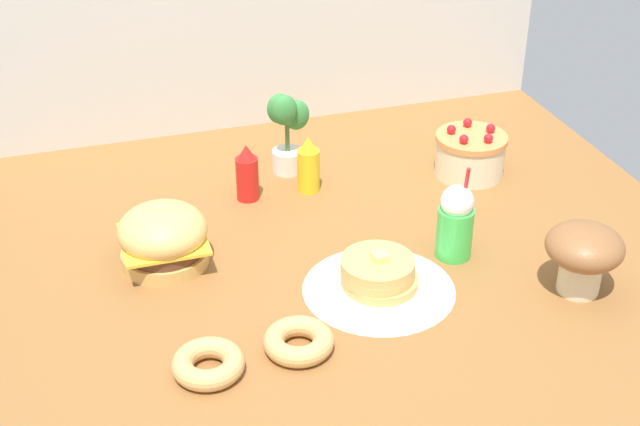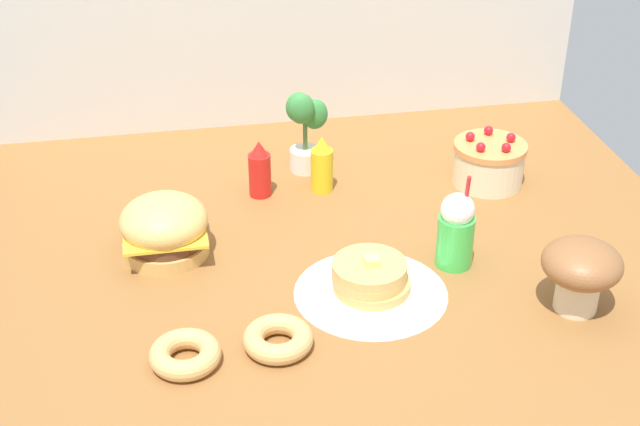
{
  "view_description": "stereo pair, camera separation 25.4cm",
  "coord_description": "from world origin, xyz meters",
  "px_view_note": "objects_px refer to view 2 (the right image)",
  "views": [
    {
      "loc": [
        -0.7,
        -1.97,
        1.43
      ],
      "look_at": [
        -0.05,
        0.12,
        0.13
      ],
      "focal_mm": 50.82,
      "sensor_mm": 36.0,
      "label": 1
    },
    {
      "loc": [
        -0.45,
        -2.03,
        1.43
      ],
      "look_at": [
        -0.05,
        0.12,
        0.13
      ],
      "focal_mm": 50.82,
      "sensor_mm": 36.0,
      "label": 2
    }
  ],
  "objects_px": {
    "mushroom_stool": "(581,269)",
    "burger": "(165,228)",
    "cream_soda_cup": "(456,230)",
    "potted_plant": "(305,128)",
    "ketchup_bottle": "(260,170)",
    "mustard_bottle": "(322,166)",
    "donut_pink_glaze": "(185,354)",
    "layer_cake": "(489,163)",
    "pancake_stack": "(370,280)",
    "donut_chocolate": "(278,338)"
  },
  "relations": [
    {
      "from": "pancake_stack",
      "to": "mushroom_stool",
      "type": "bearing_deg",
      "value": -17.52
    },
    {
      "from": "mustard_bottle",
      "to": "cream_soda_cup",
      "type": "bearing_deg",
      "value": -59.93
    },
    {
      "from": "ketchup_bottle",
      "to": "donut_pink_glaze",
      "type": "bearing_deg",
      "value": -109.92
    },
    {
      "from": "mustard_bottle",
      "to": "cream_soda_cup",
      "type": "xyz_separation_m",
      "value": [
        0.28,
        -0.49,
        0.02
      ]
    },
    {
      "from": "layer_cake",
      "to": "ketchup_bottle",
      "type": "xyz_separation_m",
      "value": [
        -0.74,
        0.06,
        0.01
      ]
    },
    {
      "from": "pancake_stack",
      "to": "donut_pink_glaze",
      "type": "relative_size",
      "value": 1.83
    },
    {
      "from": "pancake_stack",
      "to": "donut_chocolate",
      "type": "height_order",
      "value": "pancake_stack"
    },
    {
      "from": "ketchup_bottle",
      "to": "potted_plant",
      "type": "height_order",
      "value": "potted_plant"
    },
    {
      "from": "layer_cake",
      "to": "donut_pink_glaze",
      "type": "relative_size",
      "value": 1.34
    },
    {
      "from": "pancake_stack",
      "to": "donut_pink_glaze",
      "type": "height_order",
      "value": "pancake_stack"
    },
    {
      "from": "donut_pink_glaze",
      "to": "potted_plant",
      "type": "height_order",
      "value": "potted_plant"
    },
    {
      "from": "mustard_bottle",
      "to": "mushroom_stool",
      "type": "distance_m",
      "value": 0.92
    },
    {
      "from": "ketchup_bottle",
      "to": "mustard_bottle",
      "type": "bearing_deg",
      "value": -1.47
    },
    {
      "from": "burger",
      "to": "pancake_stack",
      "type": "bearing_deg",
      "value": -29.8
    },
    {
      "from": "pancake_stack",
      "to": "ketchup_bottle",
      "type": "height_order",
      "value": "ketchup_bottle"
    },
    {
      "from": "ketchup_bottle",
      "to": "potted_plant",
      "type": "relative_size",
      "value": 0.66
    },
    {
      "from": "ketchup_bottle",
      "to": "cream_soda_cup",
      "type": "relative_size",
      "value": 0.67
    },
    {
      "from": "pancake_stack",
      "to": "mushroom_stool",
      "type": "distance_m",
      "value": 0.54
    },
    {
      "from": "donut_chocolate",
      "to": "burger",
      "type": "bearing_deg",
      "value": 117.67
    },
    {
      "from": "mustard_bottle",
      "to": "mushroom_stool",
      "type": "xyz_separation_m",
      "value": [
        0.53,
        -0.75,
        0.04
      ]
    },
    {
      "from": "donut_chocolate",
      "to": "mushroom_stool",
      "type": "distance_m",
      "value": 0.8
    },
    {
      "from": "cream_soda_cup",
      "to": "potted_plant",
      "type": "bearing_deg",
      "value": 115.98
    },
    {
      "from": "mustard_bottle",
      "to": "potted_plant",
      "type": "bearing_deg",
      "value": 100.42
    },
    {
      "from": "ketchup_bottle",
      "to": "mushroom_stool",
      "type": "xyz_separation_m",
      "value": [
        0.73,
        -0.76,
        0.04
      ]
    },
    {
      "from": "mushroom_stool",
      "to": "potted_plant",
      "type": "bearing_deg",
      "value": 121.94
    },
    {
      "from": "mushroom_stool",
      "to": "burger",
      "type": "bearing_deg",
      "value": 155.97
    },
    {
      "from": "burger",
      "to": "potted_plant",
      "type": "distance_m",
      "value": 0.65
    },
    {
      "from": "donut_chocolate",
      "to": "ketchup_bottle",
      "type": "bearing_deg",
      "value": 85.73
    },
    {
      "from": "donut_pink_glaze",
      "to": "mushroom_stool",
      "type": "height_order",
      "value": "mushroom_stool"
    },
    {
      "from": "ketchup_bottle",
      "to": "mushroom_stool",
      "type": "relative_size",
      "value": 0.91
    },
    {
      "from": "burger",
      "to": "mustard_bottle",
      "type": "distance_m",
      "value": 0.58
    },
    {
      "from": "burger",
      "to": "donut_chocolate",
      "type": "relative_size",
      "value": 1.43
    },
    {
      "from": "donut_pink_glaze",
      "to": "ketchup_bottle",
      "type": "bearing_deg",
      "value": 70.08
    },
    {
      "from": "ketchup_bottle",
      "to": "mustard_bottle",
      "type": "distance_m",
      "value": 0.2
    },
    {
      "from": "burger",
      "to": "cream_soda_cup",
      "type": "xyz_separation_m",
      "value": [
        0.79,
        -0.2,
        0.03
      ]
    },
    {
      "from": "mustard_bottle",
      "to": "cream_soda_cup",
      "type": "height_order",
      "value": "cream_soda_cup"
    },
    {
      "from": "pancake_stack",
      "to": "donut_pink_glaze",
      "type": "xyz_separation_m",
      "value": [
        -0.5,
        -0.2,
        -0.02
      ]
    },
    {
      "from": "pancake_stack",
      "to": "mustard_bottle",
      "type": "height_order",
      "value": "mustard_bottle"
    },
    {
      "from": "burger",
      "to": "potted_plant",
      "type": "height_order",
      "value": "potted_plant"
    },
    {
      "from": "pancake_stack",
      "to": "donut_chocolate",
      "type": "xyz_separation_m",
      "value": [
        -0.28,
        -0.18,
        -0.02
      ]
    },
    {
      "from": "potted_plant",
      "to": "mushroom_stool",
      "type": "distance_m",
      "value": 1.06
    },
    {
      "from": "donut_pink_glaze",
      "to": "potted_plant",
      "type": "relative_size",
      "value": 0.61
    },
    {
      "from": "burger",
      "to": "donut_pink_glaze",
      "type": "distance_m",
      "value": 0.5
    },
    {
      "from": "burger",
      "to": "cream_soda_cup",
      "type": "distance_m",
      "value": 0.82
    },
    {
      "from": "layer_cake",
      "to": "mustard_bottle",
      "type": "bearing_deg",
      "value": 174.21
    },
    {
      "from": "cream_soda_cup",
      "to": "potted_plant",
      "type": "height_order",
      "value": "potted_plant"
    },
    {
      "from": "cream_soda_cup",
      "to": "donut_chocolate",
      "type": "bearing_deg",
      "value": -152.97
    },
    {
      "from": "layer_cake",
      "to": "donut_pink_glaze",
      "type": "xyz_separation_m",
      "value": [
        -1.03,
        -0.73,
        -0.04
      ]
    },
    {
      "from": "burger",
      "to": "cream_soda_cup",
      "type": "height_order",
      "value": "cream_soda_cup"
    },
    {
      "from": "burger",
      "to": "mustard_bottle",
      "type": "bearing_deg",
      "value": 29.35
    }
  ]
}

